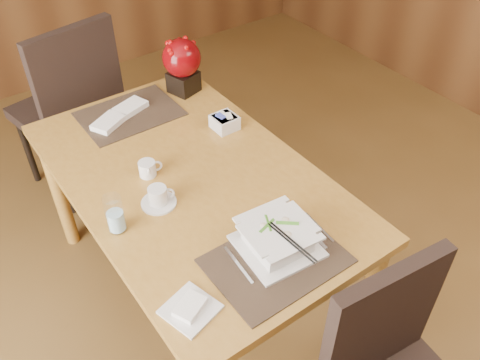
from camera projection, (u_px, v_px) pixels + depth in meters
dining_table at (192, 193)px, 2.12m from camera, size 0.90×1.50×0.75m
placemat_near at (276, 260)px, 1.72m from camera, size 0.45×0.33×0.01m
placemat_far at (130, 114)px, 2.39m from camera, size 0.45×0.33×0.01m
soup_setting at (278, 238)px, 1.73m from camera, size 0.28×0.28×0.10m
coffee_cup at (158, 197)px, 1.91m from camera, size 0.14×0.14×0.08m
water_glass at (115, 214)px, 1.78m from camera, size 0.07×0.07×0.15m
creamer_jug at (147, 169)px, 2.04m from camera, size 0.11×0.11×0.06m
sugar_caddy at (225, 122)px, 2.29m from camera, size 0.11×0.11×0.06m
berry_decor at (182, 63)px, 2.45m from camera, size 0.19×0.19×0.28m
napkins_far at (121, 114)px, 2.36m from camera, size 0.32×0.21×0.03m
bread_plate at (190, 309)px, 1.57m from camera, size 0.18×0.18×0.01m
far_chair at (72, 103)px, 2.75m from camera, size 0.58×0.58×1.07m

